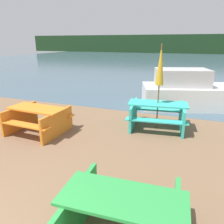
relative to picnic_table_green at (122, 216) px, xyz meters
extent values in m
cube|color=#425B6B|center=(-1.68, 30.48, -0.44)|extent=(60.00, 50.00, 0.00)
cube|color=#193319|center=(-1.68, 50.48, 1.56)|extent=(80.00, 1.60, 4.00)
cube|color=green|center=(0.00, 0.00, 0.27)|extent=(1.61, 0.80, 0.04)
cube|color=green|center=(-0.03, 0.55, -0.02)|extent=(1.58, 0.38, 0.04)
cube|color=green|center=(-0.64, -0.04, -0.09)|extent=(0.16, 1.38, 0.68)
cube|color=orange|center=(-3.44, 2.66, 0.29)|extent=(1.65, 0.77, 0.04)
cube|color=orange|center=(-3.46, 2.12, -0.01)|extent=(1.63, 0.35, 0.04)
cube|color=orange|center=(-3.41, 3.21, -0.01)|extent=(1.63, 0.35, 0.04)
cube|color=orange|center=(-4.11, 2.69, -0.09)|extent=(0.13, 1.38, 0.70)
cube|color=orange|center=(-2.76, 2.64, -0.09)|extent=(0.13, 1.38, 0.70)
cube|color=#33B7A8|center=(-0.28, 4.23, 0.33)|extent=(1.81, 0.92, 0.04)
cube|color=#33B7A8|center=(-0.21, 3.69, -0.03)|extent=(1.75, 0.50, 0.04)
cube|color=#33B7A8|center=(-0.35, 4.78, -0.03)|extent=(1.75, 0.50, 0.04)
cube|color=#33B7A8|center=(-1.00, 4.14, -0.07)|extent=(0.25, 1.38, 0.74)
cube|color=#33B7A8|center=(0.44, 4.33, -0.07)|extent=(0.25, 1.38, 0.74)
cylinder|color=brown|center=(-0.28, 4.23, 0.80)|extent=(0.04, 0.04, 2.48)
cone|color=gold|center=(-0.28, 4.23, 1.47)|extent=(0.24, 0.24, 1.15)
cube|color=silver|center=(0.97, 7.05, 0.00)|extent=(4.83, 3.02, 0.87)
cube|color=#B2B2B2|center=(0.20, 6.80, 0.76)|extent=(2.26, 1.76, 0.65)
camera|label=1|loc=(0.66, -2.11, 2.09)|focal=35.00mm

